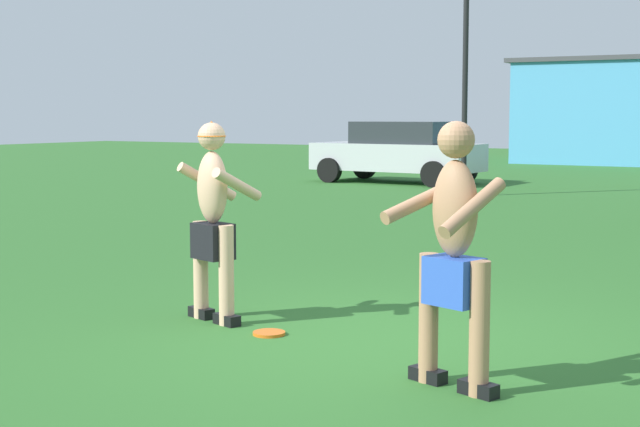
{
  "coord_description": "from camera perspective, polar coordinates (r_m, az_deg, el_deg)",
  "views": [
    {
      "loc": [
        3.25,
        -6.5,
        1.78
      ],
      "look_at": [
        -0.27,
        -0.43,
        1.04
      ],
      "focal_mm": 52.83,
      "sensor_mm": 36.0,
      "label": 1
    }
  ],
  "objects": [
    {
      "name": "ground_plane",
      "position": [
        7.48,
        3.47,
        -7.72
      ],
      "size": [
        80.0,
        80.0,
        0.0
      ],
      "primitive_type": "plane",
      "color": "#2D6628"
    },
    {
      "name": "player_with_cap",
      "position": [
        8.07,
        -6.48,
        0.08
      ],
      "size": [
        0.66,
        0.7,
        1.72
      ],
      "color": "black",
      "rests_on": "ground_plane"
    },
    {
      "name": "player_in_blue",
      "position": [
        6.09,
        8.1,
        -2.14
      ],
      "size": [
        0.75,
        0.72,
        1.74
      ],
      "color": "black",
      "rests_on": "ground_plane"
    },
    {
      "name": "frisbee",
      "position": [
        7.68,
        -3.1,
        -7.25
      ],
      "size": [
        0.26,
        0.26,
        0.03
      ],
      "primitive_type": "cylinder",
      "color": "orange",
      "rests_on": "ground_plane"
    },
    {
      "name": "car_silver_near_post",
      "position": [
        24.43,
        4.81,
        3.8
      ],
      "size": [
        4.39,
        2.21,
        1.58
      ],
      "color": "silver",
      "rests_on": "ground_plane"
    },
    {
      "name": "lamp_post",
      "position": [
        20.63,
        8.82,
        10.19
      ],
      "size": [
        0.6,
        0.24,
        5.31
      ],
      "color": "black",
      "rests_on": "ground_plane"
    }
  ]
}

